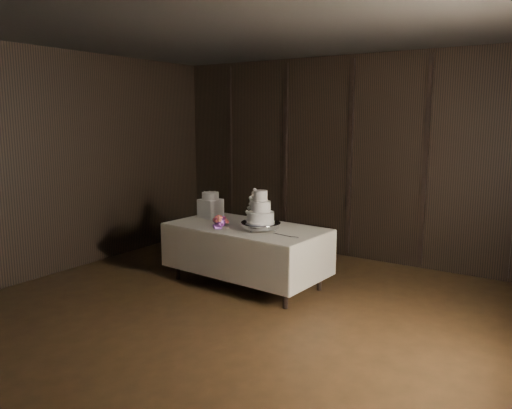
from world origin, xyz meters
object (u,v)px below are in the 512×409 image
object	(u,v)px
wedding_cake	(258,210)
box_pedestal	(211,208)
display_table	(246,253)
cake_stand	(261,226)
small_cake	(210,196)
bouquet	(220,221)

from	to	relation	value
wedding_cake	box_pedestal	xyz separation A→B (m)	(-0.95, 0.28, -0.12)
box_pedestal	display_table	bearing A→B (deg)	-15.61
cake_stand	wedding_cake	bearing A→B (deg)	-150.26
display_table	small_cake	bearing A→B (deg)	168.14
display_table	bouquet	distance (m)	0.52
box_pedestal	small_cake	world-z (taller)	small_cake
bouquet	small_cake	xyz separation A→B (m)	(-0.44, 0.36, 0.24)
cake_stand	bouquet	xyz separation A→B (m)	(-0.55, -0.09, 0.01)
display_table	small_cake	distance (m)	0.99
box_pedestal	bouquet	bearing A→B (deg)	-39.59
wedding_cake	small_cake	size ratio (longest dim) A/B	1.71
wedding_cake	box_pedestal	size ratio (longest dim) A/B	1.50
wedding_cake	bouquet	xyz separation A→B (m)	(-0.52, -0.08, -0.19)
cake_stand	box_pedestal	xyz separation A→B (m)	(-0.98, 0.27, 0.08)
small_cake	bouquet	bearing A→B (deg)	-39.59
display_table	bouquet	world-z (taller)	bouquet
cake_stand	box_pedestal	bearing A→B (deg)	164.78
cake_stand	small_cake	xyz separation A→B (m)	(-0.98, 0.27, 0.25)
cake_stand	wedding_cake	xyz separation A→B (m)	(-0.03, -0.02, 0.20)
display_table	wedding_cake	world-z (taller)	wedding_cake
box_pedestal	wedding_cake	bearing A→B (deg)	-16.56
cake_stand	small_cake	bearing A→B (deg)	164.78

